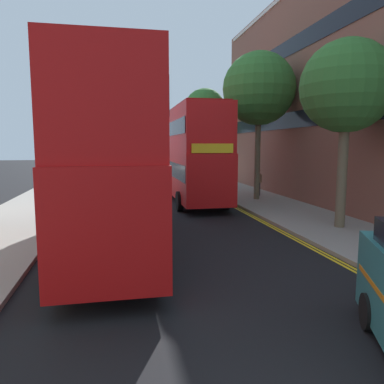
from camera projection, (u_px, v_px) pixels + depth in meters
The scene contains 12 objects.
sidewalk_right at pixel (286, 210), 19.18m from camera, with size 4.00×80.00×0.14m, color gray.
sidewalk_left at pixel (19, 220), 16.64m from camera, with size 4.00×80.00×0.14m, color gray.
kerb_line_outer at pixel (263, 221), 16.83m from camera, with size 0.10×56.00×0.01m, color yellow.
kerb_line_inner at pixel (259, 221), 16.80m from camera, with size 0.10×56.00×0.01m, color yellow.
double_decker_bus_away at pixel (110, 158), 12.03m from camera, with size 2.83×10.82×5.64m.
double_decker_bus_oncoming at pixel (191, 152), 22.43m from camera, with size 2.85×10.82×5.64m.
pedestrian_far at pixel (259, 183), 24.12m from camera, with size 0.34×0.22×1.62m.
street_tree_near at pixel (205, 110), 34.31m from camera, with size 3.86×3.86×8.55m.
street_tree_mid at pixel (346, 87), 14.26m from camera, with size 3.59×3.59×7.36m.
street_tree_far at pixel (259, 89), 21.89m from camera, with size 4.31×4.31×8.80m.
street_tree_distant at pixel (196, 122), 41.12m from camera, with size 4.26×4.26×8.03m.
townhouse_terrace_right at pixel (381, 93), 21.93m from camera, with size 10.08×28.00×13.07m.
Camera 1 is at (-2.02, -1.57, 3.43)m, focal length 34.41 mm.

